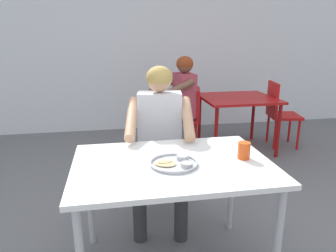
% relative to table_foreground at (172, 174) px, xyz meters
% --- Properties ---
extents(back_wall, '(12.00, 0.12, 3.40)m').
position_rel_table_foreground_xyz_m(back_wall, '(0.08, 3.26, 1.04)').
color(back_wall, white).
rests_on(back_wall, ground).
extents(table_foreground, '(1.16, 0.81, 0.74)m').
position_rel_table_foreground_xyz_m(table_foreground, '(0.00, 0.00, 0.00)').
color(table_foreground, white).
rests_on(table_foreground, ground).
extents(thali_tray, '(0.28, 0.28, 0.03)m').
position_rel_table_foreground_xyz_m(thali_tray, '(0.01, -0.04, 0.09)').
color(thali_tray, '#B7BABF').
rests_on(thali_tray, table_foreground).
extents(drinking_cup, '(0.07, 0.07, 0.10)m').
position_rel_table_foreground_xyz_m(drinking_cup, '(0.44, -0.02, 0.13)').
color(drinking_cup, '#D84C19').
rests_on(drinking_cup, table_foreground).
extents(chair_foreground, '(0.46, 0.47, 0.85)m').
position_rel_table_foreground_xyz_m(chair_foreground, '(0.04, 0.82, -0.16)').
color(chair_foreground, silver).
rests_on(chair_foreground, ground).
extents(diner_foreground, '(0.55, 0.59, 1.24)m').
position_rel_table_foreground_xyz_m(diner_foreground, '(0.02, 0.60, 0.08)').
color(diner_foreground, '#303030').
rests_on(diner_foreground, ground).
extents(table_background_red, '(0.91, 0.83, 0.70)m').
position_rel_table_foreground_xyz_m(table_background_red, '(1.24, 2.00, -0.04)').
color(table_background_red, '#B71414').
rests_on(table_background_red, ground).
extents(chair_red_left, '(0.51, 0.49, 0.82)m').
position_rel_table_foreground_xyz_m(chair_red_left, '(0.60, 2.03, -0.18)').
color(chair_red_left, '#B71215').
rests_on(chair_red_left, ground).
extents(chair_red_right, '(0.45, 0.46, 0.87)m').
position_rel_table_foreground_xyz_m(chair_red_right, '(1.84, 2.05, -0.17)').
color(chair_red_right, red).
rests_on(chair_red_right, ground).
extents(patron_background, '(0.58, 0.53, 1.22)m').
position_rel_table_foreground_xyz_m(patron_background, '(0.45, 1.99, 0.07)').
color(patron_background, '#3E3E3E').
rests_on(patron_background, ground).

